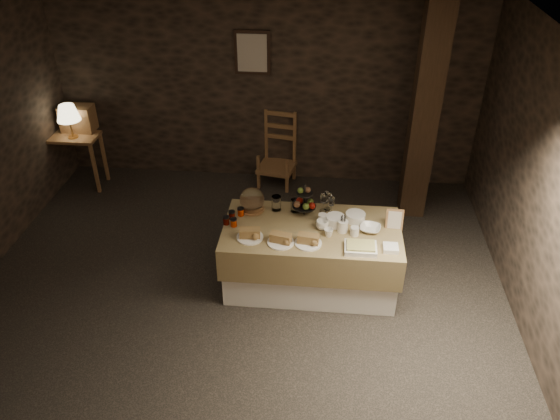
# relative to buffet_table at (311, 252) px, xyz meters

# --- Properties ---
(ground_plane) EXTENTS (5.50, 5.00, 0.01)m
(ground_plane) POSITION_rel_buffet_table_xyz_m (-0.73, -0.23, -0.40)
(ground_plane) COLOR black
(ground_plane) RESTS_ON ground
(room_shell) EXTENTS (5.52, 5.02, 2.60)m
(room_shell) POSITION_rel_buffet_table_xyz_m (-0.73, -0.23, 1.16)
(room_shell) COLOR black
(room_shell) RESTS_ON ground
(buffet_table) EXTENTS (1.77, 0.94, 0.70)m
(buffet_table) POSITION_rel_buffet_table_xyz_m (0.00, 0.00, 0.00)
(buffet_table) COLOR white
(buffet_table) RESTS_ON ground_plane
(console_table) EXTENTS (0.69, 0.39, 0.74)m
(console_table) POSITION_rel_buffet_table_xyz_m (-3.23, 1.76, 0.21)
(console_table) COLOR brown
(console_table) RESTS_ON ground_plane
(table_lamp) EXTENTS (0.30, 0.30, 0.44)m
(table_lamp) POSITION_rel_buffet_table_xyz_m (-3.18, 1.71, 0.67)
(table_lamp) COLOR #BD8A45
(table_lamp) RESTS_ON console_table
(wine_rack) EXTENTS (0.42, 0.26, 0.34)m
(wine_rack) POSITION_rel_buffet_table_xyz_m (-3.18, 1.94, 0.50)
(wine_rack) COLOR brown
(wine_rack) RESTS_ON console_table
(chair) EXTENTS (0.54, 0.52, 0.77)m
(chair) POSITION_rel_buffet_table_xyz_m (-0.56, 2.11, 0.04)
(chair) COLOR brown
(chair) RESTS_ON ground_plane
(timber_column) EXTENTS (0.30, 0.30, 2.60)m
(timber_column) POSITION_rel_buffet_table_xyz_m (1.20, 1.53, 0.90)
(timber_column) COLOR black
(timber_column) RESTS_ON ground_plane
(framed_picture) EXTENTS (0.45, 0.04, 0.55)m
(framed_picture) POSITION_rel_buffet_table_xyz_m (-0.88, 2.23, 1.35)
(framed_picture) COLOR black
(framed_picture) RESTS_ON room_shell
(plate_stack_a) EXTENTS (0.19, 0.19, 0.10)m
(plate_stack_a) POSITION_rel_buffet_table_xyz_m (0.23, 0.09, 0.35)
(plate_stack_a) COLOR white
(plate_stack_a) RESTS_ON buffet_table
(plate_stack_b) EXTENTS (0.20, 0.20, 0.08)m
(plate_stack_b) POSITION_rel_buffet_table_xyz_m (0.43, 0.18, 0.34)
(plate_stack_b) COLOR white
(plate_stack_b) RESTS_ON buffet_table
(cutlery_holder) EXTENTS (0.10, 0.10, 0.12)m
(cutlery_holder) POSITION_rel_buffet_table_xyz_m (0.30, -0.02, 0.36)
(cutlery_holder) COLOR white
(cutlery_holder) RESTS_ON buffet_table
(cup_a) EXTENTS (0.16, 0.16, 0.10)m
(cup_a) POSITION_rel_buffet_table_xyz_m (0.10, -0.00, 0.35)
(cup_a) COLOR white
(cup_a) RESTS_ON buffet_table
(cup_b) EXTENTS (0.11, 0.11, 0.08)m
(cup_b) POSITION_rel_buffet_table_xyz_m (0.16, -0.12, 0.34)
(cup_b) COLOR white
(cup_b) RESTS_ON buffet_table
(mug_c) EXTENTS (0.09, 0.09, 0.09)m
(mug_c) POSITION_rel_buffet_table_xyz_m (0.10, 0.11, 0.34)
(mug_c) COLOR white
(mug_c) RESTS_ON buffet_table
(mug_d) EXTENTS (0.08, 0.08, 0.09)m
(mug_d) POSITION_rel_buffet_table_xyz_m (0.42, -0.07, 0.34)
(mug_d) COLOR white
(mug_d) RESTS_ON buffet_table
(bowl) EXTENTS (0.24, 0.24, 0.05)m
(bowl) POSITION_rel_buffet_table_xyz_m (0.57, 0.01, 0.32)
(bowl) COLOR white
(bowl) RESTS_ON buffet_table
(cake_dome) EXTENTS (0.26, 0.26, 0.26)m
(cake_dome) POSITION_rel_buffet_table_xyz_m (-0.64, 0.28, 0.40)
(cake_dome) COLOR brown
(cake_dome) RESTS_ON buffet_table
(fruit_stand) EXTENTS (0.25, 0.25, 0.35)m
(fruit_stand) POSITION_rel_buffet_table_xyz_m (-0.09, 0.25, 0.43)
(fruit_stand) COLOR black
(fruit_stand) RESTS_ON buffet_table
(bread_platter_left) EXTENTS (0.26, 0.26, 0.11)m
(bread_platter_left) POSITION_rel_buffet_table_xyz_m (-0.59, -0.22, 0.34)
(bread_platter_left) COLOR white
(bread_platter_left) RESTS_ON buffet_table
(bread_platter_center) EXTENTS (0.26, 0.26, 0.11)m
(bread_platter_center) POSITION_rel_buffet_table_xyz_m (-0.29, -0.27, 0.34)
(bread_platter_center) COLOR white
(bread_platter_center) RESTS_ON buffet_table
(bread_platter_right) EXTENTS (0.26, 0.26, 0.11)m
(bread_platter_right) POSITION_rel_buffet_table_xyz_m (-0.03, -0.26, 0.34)
(bread_platter_right) COLOR white
(bread_platter_right) RESTS_ON buffet_table
(jam_jars) EXTENTS (0.18, 0.26, 0.07)m
(jam_jars) POSITION_rel_buffet_table_xyz_m (-0.80, 0.05, 0.33)
(jam_jars) COLOR #4F0A02
(jam_jars) RESTS_ON buffet_table
(tart_dish) EXTENTS (0.30, 0.22, 0.07)m
(tart_dish) POSITION_rel_buffet_table_xyz_m (0.47, -0.32, 0.33)
(tart_dish) COLOR white
(tart_dish) RESTS_ON buffet_table
(square_dish) EXTENTS (0.14, 0.14, 0.04)m
(square_dish) POSITION_rel_buffet_table_xyz_m (0.75, -0.29, 0.32)
(square_dish) COLOR white
(square_dish) RESTS_ON buffet_table
(menu_frame) EXTENTS (0.17, 0.08, 0.22)m
(menu_frame) POSITION_rel_buffet_table_xyz_m (0.81, 0.09, 0.39)
(menu_frame) COLOR brown
(menu_frame) RESTS_ON buffet_table
(storage_jar_a) EXTENTS (0.10, 0.10, 0.16)m
(storage_jar_a) POSITION_rel_buffet_table_xyz_m (-0.39, 0.30, 0.38)
(storage_jar_a) COLOR white
(storage_jar_a) RESTS_ON buffet_table
(storage_jar_b) EXTENTS (0.09, 0.09, 0.14)m
(storage_jar_b) POSITION_rel_buffet_table_xyz_m (-0.19, 0.29, 0.37)
(storage_jar_b) COLOR white
(storage_jar_b) RESTS_ON buffet_table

